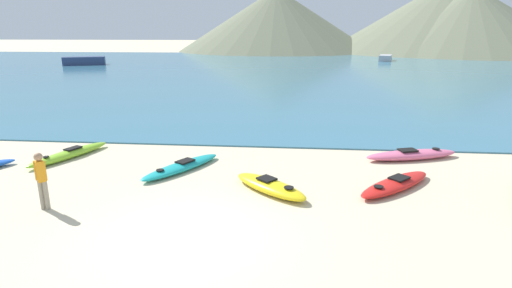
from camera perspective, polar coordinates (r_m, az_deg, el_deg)
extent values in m
plane|color=beige|center=(9.37, -10.16, -12.84)|extent=(400.00, 400.00, 0.00)
cube|color=teal|center=(50.39, 2.73, 10.78)|extent=(160.00, 70.00, 0.06)
cone|color=#6B7056|center=(95.29, 2.88, 17.27)|extent=(44.42, 44.42, 13.74)
cone|color=#6B7056|center=(98.69, 25.99, 16.22)|extent=(52.37, 52.37, 15.46)
cone|color=#6B7056|center=(92.10, 28.23, 15.23)|extent=(41.47, 41.47, 12.73)
ellipsoid|color=#8CCC2D|center=(16.02, -25.09, -1.30)|extent=(1.74, 3.37, 0.30)
cube|color=black|center=(16.08, -24.70, -0.55)|extent=(0.51, 0.68, 0.05)
cylinder|color=black|center=(15.45, -27.82, -1.62)|extent=(0.20, 0.20, 0.02)
ellipsoid|color=red|center=(12.44, 19.32, -5.42)|extent=(2.80, 2.77, 0.27)
cube|color=black|center=(12.52, 19.78, -4.56)|extent=(0.70, 0.70, 0.05)
cylinder|color=black|center=(11.69, 17.10, -5.82)|extent=(0.27, 0.27, 0.02)
ellipsoid|color=teal|center=(13.48, -10.57, -3.19)|extent=(2.31, 3.19, 0.25)
cube|color=black|center=(13.53, -10.10, -2.40)|extent=(0.64, 0.71, 0.05)
cylinder|color=black|center=(12.87, -13.56, -3.63)|extent=(0.24, 0.24, 0.02)
ellipsoid|color=yellow|center=(11.51, 2.00, -6.05)|extent=(2.50, 2.36, 0.34)
cube|color=black|center=(11.52, 1.54, -4.97)|extent=(0.64, 0.64, 0.05)
cylinder|color=black|center=(10.97, 4.71, -6.20)|extent=(0.27, 0.27, 0.02)
ellipsoid|color=#E5668C|center=(15.42, 21.33, -1.44)|extent=(3.57, 1.74, 0.33)
cube|color=black|center=(15.28, 20.85, -0.81)|extent=(0.72, 0.58, 0.05)
cylinder|color=black|center=(15.91, 24.32, -0.60)|extent=(0.26, 0.26, 0.02)
cylinder|color=gray|center=(11.74, -28.30, -6.45)|extent=(0.11, 0.11, 0.77)
cylinder|color=gray|center=(11.66, -27.74, -6.51)|extent=(0.11, 0.11, 0.77)
cube|color=orange|center=(11.49, -28.44, -3.43)|extent=(0.27, 0.27, 0.55)
cylinder|color=orange|center=(11.55, -28.93, -3.34)|extent=(0.08, 0.08, 0.52)
cylinder|color=orange|center=(11.42, -27.97, -3.40)|extent=(0.08, 0.08, 0.52)
sphere|color=#A37A5B|center=(11.38, -28.69, -1.61)|extent=(0.21, 0.21, 0.21)
cube|color=#B2B2B7|center=(66.10, 18.01, 11.64)|extent=(2.80, 4.69, 0.84)
cube|color=navy|center=(59.56, -23.32, 10.86)|extent=(5.63, 3.83, 1.07)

